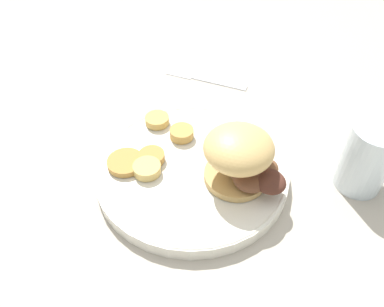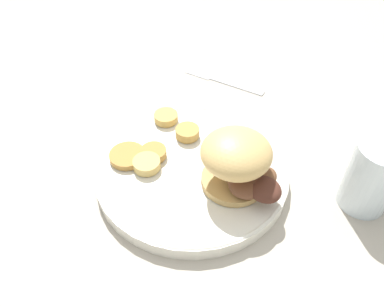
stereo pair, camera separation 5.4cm
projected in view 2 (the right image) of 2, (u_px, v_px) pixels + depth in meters
name	position (u px, v px, depth m)	size (l,w,h in m)	color
ground_plane	(192.00, 175.00, 0.58)	(4.00, 4.00, 0.00)	#B2A899
dinner_plate	(192.00, 170.00, 0.57)	(0.29, 0.29, 0.02)	white
sandwich	(240.00, 163.00, 0.50)	(0.12, 0.11, 0.08)	tan
potato_round_0	(147.00, 164.00, 0.55)	(0.04, 0.04, 0.01)	#DBB766
potato_round_1	(127.00, 157.00, 0.57)	(0.06, 0.06, 0.01)	#BC8942
potato_round_2	(166.00, 117.00, 0.63)	(0.04, 0.04, 0.01)	tan
potato_round_3	(187.00, 132.00, 0.60)	(0.04, 0.04, 0.01)	tan
potato_round_4	(154.00, 153.00, 0.57)	(0.04, 0.04, 0.01)	#BC8942
fork	(223.00, 80.00, 0.76)	(0.17, 0.08, 0.00)	silver
drinking_glass	(372.00, 177.00, 0.50)	(0.07, 0.07, 0.11)	silver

